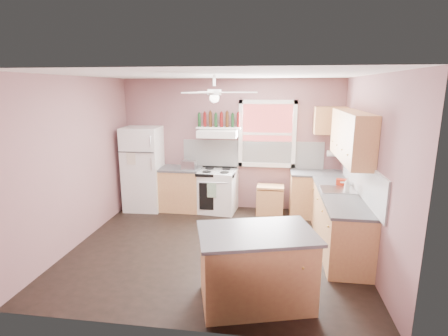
# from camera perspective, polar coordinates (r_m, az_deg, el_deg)

# --- Properties ---
(floor) EXTENTS (4.50, 4.50, 0.00)m
(floor) POSITION_cam_1_polar(r_m,az_deg,el_deg) (5.79, -1.43, -12.79)
(floor) COLOR black
(floor) RESTS_ON ground
(ceiling) EXTENTS (4.50, 4.50, 0.00)m
(ceiling) POSITION_cam_1_polar(r_m,az_deg,el_deg) (5.21, -1.60, 15.00)
(ceiling) COLOR white
(ceiling) RESTS_ON ground
(wall_back) EXTENTS (4.50, 0.05, 2.70)m
(wall_back) POSITION_cam_1_polar(r_m,az_deg,el_deg) (7.31, 1.12, 3.80)
(wall_back) COLOR #80585A
(wall_back) RESTS_ON ground
(wall_right) EXTENTS (0.05, 4.00, 2.70)m
(wall_right) POSITION_cam_1_polar(r_m,az_deg,el_deg) (5.45, 22.78, -0.40)
(wall_right) COLOR #80585A
(wall_right) RESTS_ON ground
(wall_left) EXTENTS (0.05, 4.00, 2.70)m
(wall_left) POSITION_cam_1_polar(r_m,az_deg,el_deg) (6.14, -22.97, 0.98)
(wall_left) COLOR #80585A
(wall_left) RESTS_ON ground
(backsplash_back) EXTENTS (2.90, 0.03, 0.55)m
(backsplash_back) POSITION_cam_1_polar(r_m,az_deg,el_deg) (7.26, 4.60, 2.30)
(backsplash_back) COLOR white
(backsplash_back) RESTS_ON wall_back
(backsplash_right) EXTENTS (0.03, 2.60, 0.55)m
(backsplash_right) POSITION_cam_1_polar(r_m,az_deg,el_deg) (5.77, 21.52, -1.39)
(backsplash_right) COLOR white
(backsplash_right) RESTS_ON wall_right
(window_view) EXTENTS (1.00, 0.02, 1.20)m
(window_view) POSITION_cam_1_polar(r_m,az_deg,el_deg) (7.18, 7.06, 5.56)
(window_view) COLOR maroon
(window_view) RESTS_ON wall_back
(window_frame) EXTENTS (1.16, 0.07, 1.36)m
(window_frame) POSITION_cam_1_polar(r_m,az_deg,el_deg) (7.15, 7.06, 5.53)
(window_frame) COLOR white
(window_frame) RESTS_ON wall_back
(refrigerator) EXTENTS (0.76, 0.74, 1.73)m
(refrigerator) POSITION_cam_1_polar(r_m,az_deg,el_deg) (7.48, -13.01, -0.10)
(refrigerator) COLOR white
(refrigerator) RESTS_ON floor
(base_cabinet_left) EXTENTS (0.90, 0.60, 0.86)m
(base_cabinet_left) POSITION_cam_1_polar(r_m,az_deg,el_deg) (7.41, -7.41, -3.49)
(base_cabinet_left) COLOR #B4774B
(base_cabinet_left) RESTS_ON floor
(counter_left) EXTENTS (0.92, 0.62, 0.04)m
(counter_left) POSITION_cam_1_polar(r_m,az_deg,el_deg) (7.29, -7.51, -0.09)
(counter_left) COLOR #434346
(counter_left) RESTS_ON base_cabinet_left
(toaster) EXTENTS (0.29, 0.18, 0.18)m
(toaster) POSITION_cam_1_polar(r_m,az_deg,el_deg) (7.08, -5.74, 0.47)
(toaster) COLOR silver
(toaster) RESTS_ON counter_left
(stove) EXTENTS (0.83, 0.72, 0.86)m
(stove) POSITION_cam_1_polar(r_m,az_deg,el_deg) (7.24, -1.16, -3.77)
(stove) COLOR white
(stove) RESTS_ON floor
(range_hood) EXTENTS (0.78, 0.50, 0.14)m
(range_hood) POSITION_cam_1_polar(r_m,az_deg,el_deg) (7.03, -1.02, 5.66)
(range_hood) COLOR white
(range_hood) RESTS_ON wall_back
(bottle_shelf) EXTENTS (0.90, 0.26, 0.03)m
(bottle_shelf) POSITION_cam_1_polar(r_m,az_deg,el_deg) (7.14, -0.87, 6.58)
(bottle_shelf) COLOR white
(bottle_shelf) RESTS_ON range_hood
(cart) EXTENTS (0.54, 0.37, 0.53)m
(cart) POSITION_cam_1_polar(r_m,az_deg,el_deg) (7.15, 7.51, -5.46)
(cart) COLOR #B4774B
(cart) RESTS_ON floor
(base_cabinet_corner) EXTENTS (1.00, 0.60, 0.86)m
(base_cabinet_corner) POSITION_cam_1_polar(r_m,az_deg,el_deg) (7.20, 14.75, -4.29)
(base_cabinet_corner) COLOR #B4774B
(base_cabinet_corner) RESTS_ON floor
(base_cabinet_right) EXTENTS (0.60, 2.20, 0.86)m
(base_cabinet_right) POSITION_cam_1_polar(r_m,az_deg,el_deg) (5.92, 18.21, -8.32)
(base_cabinet_right) COLOR #B4774B
(base_cabinet_right) RESTS_ON floor
(counter_corner) EXTENTS (1.02, 0.62, 0.04)m
(counter_corner) POSITION_cam_1_polar(r_m,az_deg,el_deg) (7.09, 14.96, -0.81)
(counter_corner) COLOR #434346
(counter_corner) RESTS_ON base_cabinet_corner
(counter_right) EXTENTS (0.62, 2.22, 0.04)m
(counter_right) POSITION_cam_1_polar(r_m,az_deg,el_deg) (5.78, 18.42, -4.15)
(counter_right) COLOR #434346
(counter_right) RESTS_ON base_cabinet_right
(sink) EXTENTS (0.55, 0.45, 0.03)m
(sink) POSITION_cam_1_polar(r_m,az_deg,el_deg) (5.96, 18.10, -3.45)
(sink) COLOR silver
(sink) RESTS_ON counter_right
(faucet) EXTENTS (0.03, 0.03, 0.14)m
(faucet) POSITION_cam_1_polar(r_m,az_deg,el_deg) (5.98, 19.66, -2.79)
(faucet) COLOR silver
(faucet) RESTS_ON sink
(upper_cabinet_right) EXTENTS (0.33, 1.80, 0.76)m
(upper_cabinet_right) POSITION_cam_1_polar(r_m,az_deg,el_deg) (5.81, 20.08, 4.92)
(upper_cabinet_right) COLOR #B4774B
(upper_cabinet_right) RESTS_ON wall_right
(upper_cabinet_corner) EXTENTS (0.60, 0.33, 0.52)m
(upper_cabinet_corner) POSITION_cam_1_polar(r_m,az_deg,el_deg) (7.08, 16.95, 7.44)
(upper_cabinet_corner) COLOR #B4774B
(upper_cabinet_corner) RESTS_ON wall_back
(paper_towel) EXTENTS (0.26, 0.12, 0.12)m
(paper_towel) POSITION_cam_1_polar(r_m,az_deg,el_deg) (7.21, 17.51, 2.27)
(paper_towel) COLOR white
(paper_towel) RESTS_ON wall_back
(island) EXTENTS (1.43, 1.11, 0.86)m
(island) POSITION_cam_1_polar(r_m,az_deg,el_deg) (4.31, 5.27, -16.05)
(island) COLOR #B4774B
(island) RESTS_ON floor
(island_top) EXTENTS (1.52, 1.20, 0.04)m
(island_top) POSITION_cam_1_polar(r_m,az_deg,el_deg) (4.11, 5.40, -10.55)
(island_top) COLOR #434346
(island_top) RESTS_ON island
(ceiling_fan_hub) EXTENTS (0.20, 0.20, 0.08)m
(ceiling_fan_hub) POSITION_cam_1_polar(r_m,az_deg,el_deg) (5.21, -1.59, 12.25)
(ceiling_fan_hub) COLOR white
(ceiling_fan_hub) RESTS_ON ceiling
(soap_bottle) EXTENTS (0.11, 0.11, 0.24)m
(soap_bottle) POSITION_cam_1_polar(r_m,az_deg,el_deg) (5.84, 19.47, -2.60)
(soap_bottle) COLOR silver
(soap_bottle) RESTS_ON counter_right
(red_caddy) EXTENTS (0.20, 0.15, 0.10)m
(red_caddy) POSITION_cam_1_polar(r_m,az_deg,el_deg) (6.27, 18.65, -2.18)
(red_caddy) COLOR #A1230D
(red_caddy) RESTS_ON counter_right
(wine_bottles) EXTENTS (0.86, 0.06, 0.31)m
(wine_bottles) POSITION_cam_1_polar(r_m,az_deg,el_deg) (7.12, -0.86, 7.85)
(wine_bottles) COLOR #143819
(wine_bottles) RESTS_ON bottle_shelf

